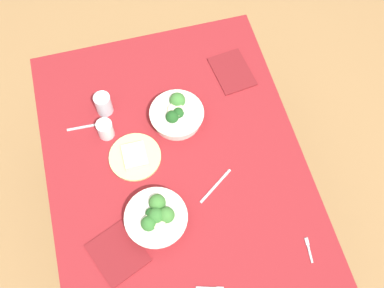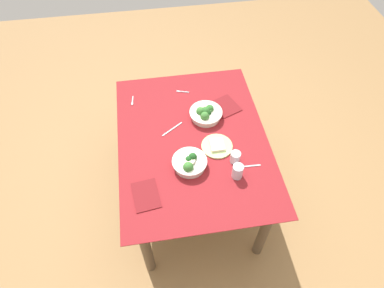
% 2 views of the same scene
% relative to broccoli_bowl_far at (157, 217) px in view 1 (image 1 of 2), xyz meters
% --- Properties ---
extents(ground_plane, '(6.00, 6.00, 0.00)m').
position_rel_broccoli_bowl_far_xyz_m(ground_plane, '(0.20, -0.12, -0.75)').
color(ground_plane, '#9E7547').
extents(dining_table, '(1.38, 1.03, 0.71)m').
position_rel_broccoli_bowl_far_xyz_m(dining_table, '(0.20, -0.12, -0.14)').
color(dining_table, maroon).
rests_on(dining_table, ground_plane).
extents(broccoli_bowl_far, '(0.24, 0.24, 0.10)m').
position_rel_broccoli_bowl_far_xyz_m(broccoli_bowl_far, '(0.00, 0.00, 0.00)').
color(broccoli_bowl_far, silver).
rests_on(broccoli_bowl_far, dining_table).
extents(broccoli_bowl_near, '(0.23, 0.23, 0.10)m').
position_rel_broccoli_bowl_far_xyz_m(broccoli_bowl_near, '(0.41, -0.18, -0.00)').
color(broccoli_bowl_near, silver).
rests_on(broccoli_bowl_near, dining_table).
extents(bread_side_plate, '(0.21, 0.21, 0.03)m').
position_rel_broccoli_bowl_far_xyz_m(bread_side_plate, '(0.28, 0.03, -0.03)').
color(bread_side_plate, '#B7D684').
rests_on(bread_side_plate, dining_table).
extents(water_glass_center, '(0.07, 0.07, 0.08)m').
position_rel_broccoli_bowl_far_xyz_m(water_glass_center, '(0.42, 0.12, 0.00)').
color(water_glass_center, silver).
rests_on(water_glass_center, dining_table).
extents(water_glass_side, '(0.07, 0.07, 0.10)m').
position_rel_broccoli_bowl_far_xyz_m(water_glass_side, '(0.53, 0.11, 0.01)').
color(water_glass_side, silver).
rests_on(water_glass_side, dining_table).
extents(fork_by_far_bowl, '(0.09, 0.02, 0.00)m').
position_rel_broccoli_bowl_far_xyz_m(fork_by_far_bowl, '(-0.25, -0.52, -0.04)').
color(fork_by_far_bowl, '#B7B7BC').
rests_on(fork_by_far_bowl, dining_table).
extents(fork_by_near_bowl, '(0.04, 0.10, 0.00)m').
position_rel_broccoli_bowl_far_xyz_m(fork_by_near_bowl, '(-0.29, -0.13, -0.04)').
color(fork_by_near_bowl, '#B7B7BC').
rests_on(fork_by_near_bowl, dining_table).
extents(table_knife_left, '(0.11, 0.16, 0.00)m').
position_rel_broccoli_bowl_far_xyz_m(table_knife_left, '(0.08, -0.25, -0.04)').
color(table_knife_left, '#B7B7BC').
rests_on(table_knife_left, dining_table).
extents(table_knife_right, '(0.02, 0.18, 0.00)m').
position_rel_broccoli_bowl_far_xyz_m(table_knife_right, '(0.47, 0.19, -0.04)').
color(table_knife_right, '#B7B7BC').
rests_on(table_knife_right, dining_table).
extents(napkin_folded_upper, '(0.25, 0.24, 0.01)m').
position_rel_broccoli_bowl_far_xyz_m(napkin_folded_upper, '(-0.08, 0.17, -0.04)').
color(napkin_folded_upper, maroon).
rests_on(napkin_folded_upper, dining_table).
extents(napkin_folded_lower, '(0.23, 0.18, 0.01)m').
position_rel_broccoli_bowl_far_xyz_m(napkin_folded_lower, '(0.58, -0.48, -0.04)').
color(napkin_folded_lower, maroon).
rests_on(napkin_folded_lower, dining_table).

